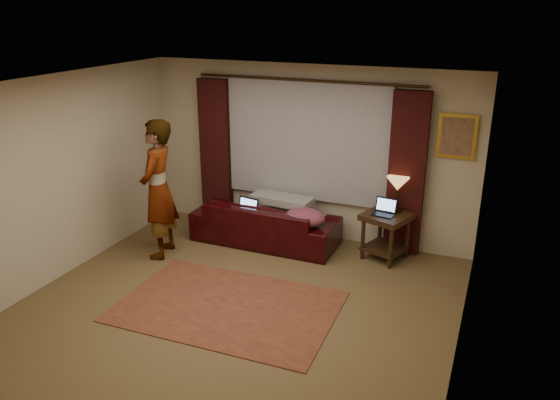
% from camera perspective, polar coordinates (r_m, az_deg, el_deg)
% --- Properties ---
extents(floor, '(5.00, 5.00, 0.01)m').
position_cam_1_polar(floor, '(6.57, -4.96, -11.50)').
color(floor, brown).
rests_on(floor, ground).
extents(ceiling, '(5.00, 5.00, 0.02)m').
position_cam_1_polar(ceiling, '(5.66, -5.76, 11.60)').
color(ceiling, silver).
rests_on(ceiling, ground).
extents(wall_back, '(5.00, 0.02, 2.60)m').
position_cam_1_polar(wall_back, '(8.17, 2.89, 4.95)').
color(wall_back, '#BDAF92').
rests_on(wall_back, ground).
extents(wall_front, '(5.00, 0.02, 2.60)m').
position_cam_1_polar(wall_front, '(4.18, -21.86, -12.01)').
color(wall_front, '#BDAF92').
rests_on(wall_front, ground).
extents(wall_left, '(0.02, 5.00, 2.60)m').
position_cam_1_polar(wall_left, '(7.45, -22.61, 1.90)').
color(wall_left, '#BDAF92').
rests_on(wall_left, ground).
extents(wall_right, '(0.02, 5.00, 2.60)m').
position_cam_1_polar(wall_right, '(5.37, 19.09, -4.42)').
color(wall_right, '#BDAF92').
rests_on(wall_right, ground).
extents(sheer_curtain, '(2.50, 0.05, 1.80)m').
position_cam_1_polar(sheer_curtain, '(8.07, 2.77, 6.22)').
color(sheer_curtain, '#9A99A1').
rests_on(sheer_curtain, wall_back).
extents(drape_left, '(0.50, 0.14, 2.30)m').
position_cam_1_polar(drape_left, '(8.71, -6.72, 4.97)').
color(drape_left, black).
rests_on(drape_left, floor).
extents(drape_right, '(0.50, 0.14, 2.30)m').
position_cam_1_polar(drape_right, '(7.74, 13.09, 2.66)').
color(drape_right, black).
rests_on(drape_right, floor).
extents(curtain_rod, '(0.04, 0.04, 3.40)m').
position_cam_1_polar(curtain_rod, '(7.86, 2.75, 12.38)').
color(curtain_rod, '#301E0D').
rests_on(curtain_rod, wall_back).
extents(picture_frame, '(0.50, 0.04, 0.60)m').
position_cam_1_polar(picture_frame, '(7.60, 18.00, 6.35)').
color(picture_frame, gold).
rests_on(picture_frame, wall_back).
extents(sofa, '(2.17, 0.94, 0.87)m').
position_cam_1_polar(sofa, '(8.11, -1.54, -1.56)').
color(sofa, black).
rests_on(sofa, floor).
extents(throw_blanket, '(0.95, 0.45, 0.11)m').
position_cam_1_polar(throw_blanket, '(8.04, 0.20, 1.65)').
color(throw_blanket, gray).
rests_on(throw_blanket, sofa).
extents(clothing_pile, '(0.69, 0.61, 0.25)m').
position_cam_1_polar(clothing_pile, '(7.68, 2.64, -1.88)').
color(clothing_pile, brown).
rests_on(clothing_pile, sofa).
extents(laptop_sofa, '(0.40, 0.42, 0.24)m').
position_cam_1_polar(laptop_sofa, '(8.04, -3.84, -0.88)').
color(laptop_sofa, black).
rests_on(laptop_sofa, sofa).
extents(area_rug, '(2.58, 1.75, 0.01)m').
position_cam_1_polar(area_rug, '(6.64, -5.49, -11.00)').
color(area_rug, brown).
rests_on(area_rug, floor).
extents(end_table, '(0.74, 0.74, 0.67)m').
position_cam_1_polar(end_table, '(7.78, 10.93, -3.75)').
color(end_table, black).
rests_on(end_table, floor).
extents(tiffany_lamp, '(0.37, 0.37, 0.50)m').
position_cam_1_polar(tiffany_lamp, '(7.70, 12.12, 0.57)').
color(tiffany_lamp, olive).
rests_on(tiffany_lamp, end_table).
extents(laptop_table, '(0.33, 0.36, 0.22)m').
position_cam_1_polar(laptop_table, '(7.58, 10.78, -0.77)').
color(laptop_table, black).
rests_on(laptop_table, end_table).
extents(person, '(0.70, 0.70, 1.96)m').
position_cam_1_polar(person, '(7.71, -12.61, 1.07)').
color(person, gray).
rests_on(person, floor).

